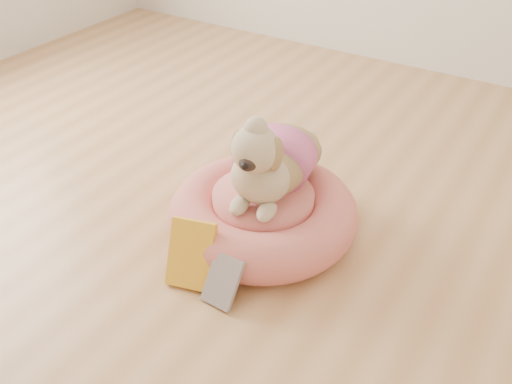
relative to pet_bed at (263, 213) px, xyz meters
The scene contains 5 objects.
floor 0.49m from the pet_bed, 128.15° to the right, with size 4.50×4.50×0.00m, color #B9824D.
pet_bed is the anchor object (origin of this frame).
dog 0.28m from the pet_bed, 74.50° to the left, with size 0.34×0.50×0.37m, color olive, non-canonical shape.
book_yellow 0.35m from the pet_bed, 101.39° to the right, with size 0.15×0.03×0.23m, color #FDFF1A.
book_white 0.37m from the pet_bed, 79.04° to the right, with size 0.11×0.02×0.17m, color white.
Camera 1 is at (1.18, -1.07, 1.36)m, focal length 40.00 mm.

